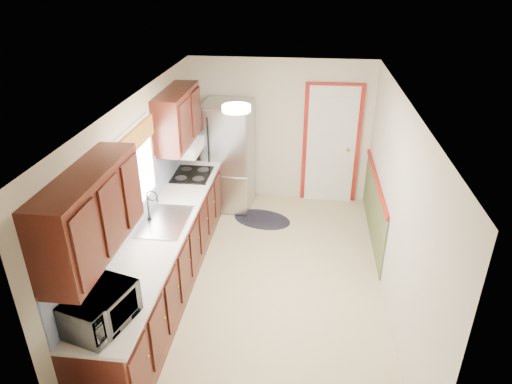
# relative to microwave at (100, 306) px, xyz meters

# --- Properties ---
(room_shell) EXTENTS (3.20, 5.20, 2.52)m
(room_shell) POSITION_rel_microwave_xyz_m (1.20, 1.95, 0.06)
(room_shell) COLOR #C6B98B
(room_shell) RESTS_ON ground
(kitchen_run) EXTENTS (0.63, 4.00, 2.20)m
(kitchen_run) POSITION_rel_microwave_xyz_m (-0.04, 1.66, -0.33)
(kitchen_run) COLOR #3A130D
(kitchen_run) RESTS_ON ground
(back_wall_trim) EXTENTS (1.12, 2.30, 2.08)m
(back_wall_trim) POSITION_rel_microwave_xyz_m (2.19, 4.16, -0.25)
(back_wall_trim) COLOR maroon
(back_wall_trim) RESTS_ON ground
(ceiling_fixture) EXTENTS (0.30, 0.30, 0.06)m
(ceiling_fixture) POSITION_rel_microwave_xyz_m (0.90, 1.75, 1.22)
(ceiling_fixture) COLOR #FFD88C
(ceiling_fixture) RESTS_ON room_shell
(microwave) EXTENTS (0.48, 0.66, 0.40)m
(microwave) POSITION_rel_microwave_xyz_m (0.00, 0.00, 0.00)
(microwave) COLOR white
(microwave) RESTS_ON kitchen_run
(refrigerator) EXTENTS (0.79, 0.77, 1.79)m
(refrigerator) POSITION_rel_microwave_xyz_m (0.40, 4.00, -0.24)
(refrigerator) COLOR #B7B7BC
(refrigerator) RESTS_ON ground
(rug) EXTENTS (1.07, 0.84, 0.01)m
(rug) POSITION_rel_microwave_xyz_m (0.99, 3.55, -1.13)
(rug) COLOR black
(rug) RESTS_ON ground
(cooktop) EXTENTS (0.53, 0.63, 0.02)m
(cooktop) POSITION_rel_microwave_xyz_m (0.01, 3.10, -0.19)
(cooktop) COLOR black
(cooktop) RESTS_ON kitchen_run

